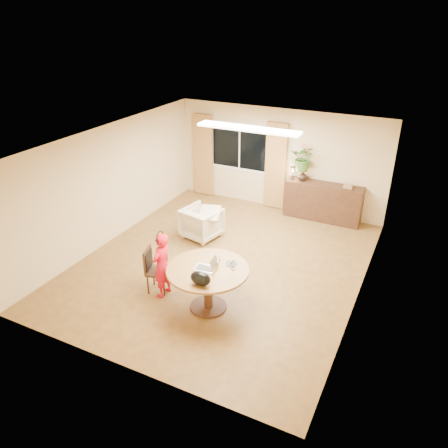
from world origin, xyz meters
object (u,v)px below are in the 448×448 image
at_px(dining_table, 208,277).
at_px(dining_chair, 158,270).
at_px(armchair, 202,223).
at_px(sideboard, 323,202).
at_px(child, 162,265).

bearing_deg(dining_table, dining_chair, 176.89).
bearing_deg(dining_chair, dining_table, -17.97).
xyz_separation_m(armchair, sideboard, (2.24, 2.16, 0.11)).
height_order(dining_table, armchair, dining_table).
bearing_deg(dining_chair, armchair, 82.89).
bearing_deg(armchair, dining_table, 133.10).
bearing_deg(dining_table, armchair, 121.25).
bearing_deg(dining_table, child, -178.88).
relative_size(dining_table, sideboard, 0.76).
bearing_deg(sideboard, dining_chair, -113.78).
distance_m(dining_chair, sideboard, 4.79).
bearing_deg(armchair, child, 113.14).
bearing_deg(child, armchair, -166.33).
height_order(dining_table, sideboard, sideboard).
bearing_deg(dining_chair, sideboard, 51.36).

